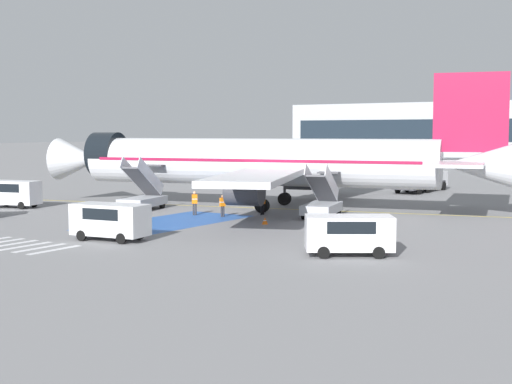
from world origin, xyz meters
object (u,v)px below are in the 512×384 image
traffic_cone_0 (265,221)px  ground_crew_0 (223,204)px  airliner (264,162)px  boarding_stairs_aft (322,204)px  fuel_tanker (421,177)px  service_van_0 (110,219)px  service_van_2 (349,232)px  boarding_stairs_forward (143,197)px  ground_crew_2 (262,202)px  ground_crew_1 (195,201)px  service_van_1 (14,192)px

traffic_cone_0 → ground_crew_0: bearing=159.5°
airliner → boarding_stairs_aft: bearing=-126.4°
fuel_tanker → traffic_cone_0: bearing=-86.3°
boarding_stairs_aft → service_van_0: boarding_stairs_aft is taller
service_van_2 → ground_crew_0: size_ratio=2.93×
airliner → service_van_0: airliner is taller
service_van_0 → traffic_cone_0: service_van_0 is taller
airliner → service_van_2: airliner is taller
airliner → boarding_stairs_aft: airliner is taller
boarding_stairs_forward → ground_crew_2: (10.02, 2.54, -0.04)m
boarding_stairs_forward → ground_crew_0: (8.26, -0.27, -0.09)m
fuel_tanker → ground_crew_0: size_ratio=5.60×
service_van_0 → ground_crew_0: size_ratio=2.87×
ground_crew_1 → ground_crew_0: bearing=-38.2°
fuel_tanker → service_van_0: (-3.43, -42.88, -0.33)m
service_van_1 → traffic_cone_0: size_ratio=9.51×
service_van_2 → ground_crew_2: 18.71m
airliner → service_van_2: bearing=-150.5°
boarding_stairs_forward → ground_crew_1: boarding_stairs_forward is taller
ground_crew_1 → ground_crew_2: bearing=-8.1°
service_van_2 → ground_crew_1: service_van_2 is taller
traffic_cone_0 → ground_crew_1: bearing=167.8°
service_van_0 → ground_crew_2: bearing=-10.7°
fuel_tanker → service_van_2: bearing=-71.8°
airliner → ground_crew_0: size_ratio=24.01×
ground_crew_0 → boarding_stairs_forward: bearing=115.0°
service_van_1 → ground_crew_1: (16.13, 4.13, -0.28)m
service_van_1 → ground_crew_1: bearing=88.7°
service_van_1 → ground_crew_2: size_ratio=2.69×
boarding_stairs_forward → service_van_2: boarding_stairs_forward is taller
fuel_tanker → traffic_cone_0: 31.70m
airliner → ground_crew_2: (2.40, -4.00, -2.85)m
boarding_stairs_forward → ground_crew_2: 10.34m
boarding_stairs_aft → ground_crew_0: 7.49m
ground_crew_1 → traffic_cone_0: (7.46, -1.62, -0.83)m
boarding_stairs_forward → ground_crew_0: bearing=-15.8°
service_van_2 → ground_crew_1: (-17.84, 9.81, -0.18)m
service_van_1 → ground_crew_2: (20.38, 7.18, -0.34)m
service_van_2 → traffic_cone_0: (-10.38, 8.20, -1.00)m
airliner → ground_crew_0: 7.44m
ground_crew_0 → ground_crew_2: size_ratio=0.95×
service_van_0 → service_van_1: size_ratio=1.01×
ground_crew_0 → service_van_1: bearing=130.1°
service_van_0 → service_van_2: 14.45m
boarding_stairs_aft → service_van_2: 16.59m
fuel_tanker → service_van_1: 41.35m
fuel_tanker → service_van_0: fuel_tanker is taller
traffic_cone_0 → service_van_2: bearing=-38.3°
airliner → ground_crew_2: 5.47m
fuel_tanker → ground_crew_2: fuel_tanker is taller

